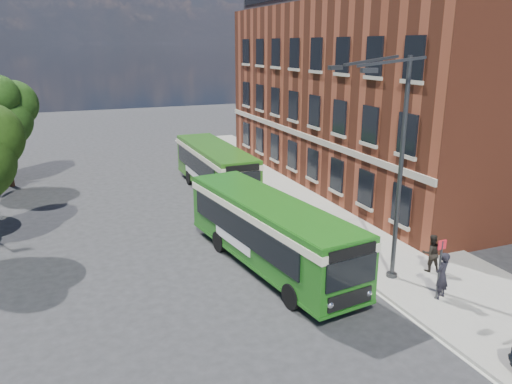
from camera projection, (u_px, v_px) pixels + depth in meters
name	position (u px, v px, depth m)	size (l,w,h in m)	color
ground	(257.00, 280.00, 20.61)	(120.00, 120.00, 0.00)	#29292C
pavement	(315.00, 204.00, 30.19)	(6.00, 48.00, 0.15)	gray
kerb_line	(269.00, 211.00, 29.13)	(0.12, 48.00, 0.01)	beige
brick_office	(381.00, 80.00, 34.27)	(12.10, 26.00, 14.20)	brown
street_lamp	(393.00, 168.00, 19.18)	(2.96, 2.38, 9.00)	#323436
bus_stop_sign	(440.00, 266.00, 18.43)	(0.35, 0.08, 2.52)	#323436
bus_front	(269.00, 227.00, 21.40)	(4.02, 11.08, 3.02)	#1D6016
bus_rear	(215.00, 164.00, 32.59)	(2.75, 10.27, 3.02)	#286216
pedestrian_a	(442.00, 276.00, 18.64)	(0.67, 0.44, 1.84)	black
pedestrian_b	(431.00, 253.00, 20.92)	(0.80, 0.62, 1.63)	black
tree_right	(2.00, 112.00, 32.74)	(4.46, 4.24, 7.53)	#331E12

